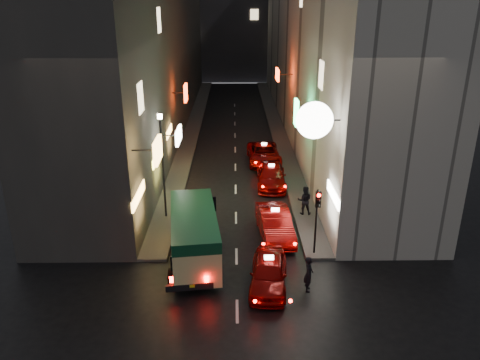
{
  "coord_description": "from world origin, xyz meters",
  "views": [
    {
      "loc": [
        -0.1,
        -12.4,
        12.41
      ],
      "look_at": [
        0.24,
        13.0,
        2.45
      ],
      "focal_mm": 35.0,
      "sensor_mm": 36.0,
      "label": 1
    }
  ],
  "objects_px": {
    "minibus": "(194,231)",
    "traffic_light": "(317,209)",
    "pedestrian_crossing": "(309,272)",
    "lamp_post": "(163,160)",
    "taxi_near": "(269,270)"
  },
  "relations": [
    {
      "from": "minibus",
      "to": "pedestrian_crossing",
      "type": "distance_m",
      "value": 5.94
    },
    {
      "from": "taxi_near",
      "to": "minibus",
      "type": "bearing_deg",
      "value": 147.96
    },
    {
      "from": "minibus",
      "to": "taxi_near",
      "type": "height_order",
      "value": "minibus"
    },
    {
      "from": "taxi_near",
      "to": "pedestrian_crossing",
      "type": "relative_size",
      "value": 2.77
    },
    {
      "from": "lamp_post",
      "to": "minibus",
      "type": "bearing_deg",
      "value": -66.72
    },
    {
      "from": "minibus",
      "to": "lamp_post",
      "type": "xyz_separation_m",
      "value": [
        -2.12,
        4.92,
        2.05
      ]
    },
    {
      "from": "pedestrian_crossing",
      "to": "lamp_post",
      "type": "relative_size",
      "value": 0.31
    },
    {
      "from": "minibus",
      "to": "traffic_light",
      "type": "height_order",
      "value": "traffic_light"
    },
    {
      "from": "minibus",
      "to": "lamp_post",
      "type": "relative_size",
      "value": 1.03
    },
    {
      "from": "minibus",
      "to": "traffic_light",
      "type": "distance_m",
      "value": 6.18
    },
    {
      "from": "minibus",
      "to": "pedestrian_crossing",
      "type": "xyz_separation_m",
      "value": [
        5.3,
        -2.58,
        -0.71
      ]
    },
    {
      "from": "traffic_light",
      "to": "minibus",
      "type": "bearing_deg",
      "value": -176.29
    },
    {
      "from": "traffic_light",
      "to": "lamp_post",
      "type": "distance_m",
      "value": 9.42
    },
    {
      "from": "taxi_near",
      "to": "pedestrian_crossing",
      "type": "xyz_separation_m",
      "value": [
        1.77,
        -0.36,
        0.15
      ]
    },
    {
      "from": "pedestrian_crossing",
      "to": "traffic_light",
      "type": "bearing_deg",
      "value": -9.16
    }
  ]
}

